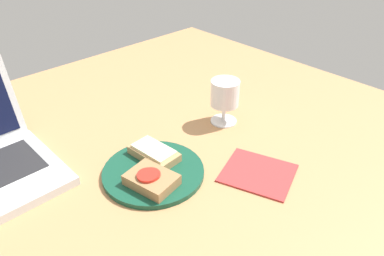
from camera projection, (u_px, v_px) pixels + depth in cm
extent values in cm
cube|color=#B27F51|center=(180.00, 164.00, 88.29)|extent=(140.00, 140.00, 3.00)
cylinder|color=#144733|center=(153.00, 172.00, 82.65)|extent=(22.47, 22.47, 1.16)
cube|color=#A88456|center=(154.00, 154.00, 85.79)|extent=(7.20, 12.09, 1.89)
cube|color=#F4EAB7|center=(154.00, 149.00, 85.11)|extent=(6.18, 10.31, 0.64)
cube|color=#937047|center=(152.00, 180.00, 77.73)|extent=(9.23, 11.30, 2.35)
cylinder|color=red|center=(150.00, 175.00, 77.00)|extent=(4.39, 4.39, 0.40)
cylinder|color=red|center=(148.00, 175.00, 76.64)|extent=(4.49, 4.49, 0.62)
cylinder|color=white|center=(223.00, 121.00, 101.53)|extent=(7.05, 7.05, 0.40)
cylinder|color=white|center=(224.00, 112.00, 100.10)|extent=(1.06, 1.06, 4.89)
cylinder|color=white|center=(225.00, 93.00, 96.93)|extent=(7.49, 7.49, 6.83)
cylinder|color=white|center=(225.00, 96.00, 97.39)|extent=(6.89, 6.89, 5.13)
cube|color=#B23333|center=(258.00, 173.00, 82.89)|extent=(17.72, 18.74, 0.40)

